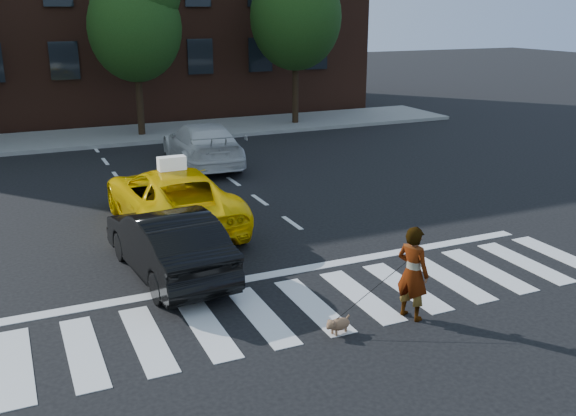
{
  "coord_description": "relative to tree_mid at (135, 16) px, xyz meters",
  "views": [
    {
      "loc": [
        -4.72,
        -9.43,
        5.15
      ],
      "look_at": [
        0.58,
        2.38,
        1.1
      ],
      "focal_mm": 40.0,
      "sensor_mm": 36.0,
      "label": 1
    }
  ],
  "objects": [
    {
      "name": "crosswalk",
      "position": [
        -0.53,
        -17.0,
        -4.85
      ],
      "size": [
        13.0,
        2.4,
        0.01
      ],
      "primitive_type": "cube",
      "color": "silver",
      "rests_on": "ground"
    },
    {
      "name": "white_suv",
      "position": [
        0.87,
        -5.65,
        -4.13
      ],
      "size": [
        2.34,
        5.11,
        1.45
      ],
      "primitive_type": "imported",
      "rotation": [
        0.0,
        0.0,
        3.08
      ],
      "color": "silver",
      "rests_on": "ground"
    },
    {
      "name": "black_sedan",
      "position": [
        -2.53,
        -14.5,
        -4.17
      ],
      "size": [
        1.83,
        4.26,
        1.36
      ],
      "primitive_type": "imported",
      "rotation": [
        0.0,
        0.0,
        3.24
      ],
      "color": "black",
      "rests_on": "ground"
    },
    {
      "name": "ground",
      "position": [
        -0.53,
        -17.0,
        -4.85
      ],
      "size": [
        120.0,
        120.0,
        0.0
      ],
      "primitive_type": "plane",
      "color": "black",
      "rests_on": "ground"
    },
    {
      "name": "dog",
      "position": [
        -0.63,
        -18.11,
        -4.68
      ],
      "size": [
        0.52,
        0.3,
        0.3
      ],
      "rotation": [
        0.0,
        0.0,
        0.29
      ],
      "color": "olive",
      "rests_on": "ground"
    },
    {
      "name": "tree_right",
      "position": [
        7.0,
        -0.0,
        0.41
      ],
      "size": [
        4.0,
        4.0,
        7.7
      ],
      "color": "black",
      "rests_on": "ground"
    },
    {
      "name": "taxi",
      "position": [
        -1.71,
        -11.59,
        -4.12
      ],
      "size": [
        2.54,
        5.34,
        1.47
      ],
      "primitive_type": "imported",
      "rotation": [
        0.0,
        0.0,
        3.16
      ],
      "color": "yellow",
      "rests_on": "ground"
    },
    {
      "name": "stop_line",
      "position": [
        -0.53,
        -15.4,
        -4.85
      ],
      "size": [
        12.0,
        0.3,
        0.01
      ],
      "primitive_type": "cube",
      "color": "silver",
      "rests_on": "ground"
    },
    {
      "name": "tree_mid",
      "position": [
        0.0,
        0.0,
        0.0
      ],
      "size": [
        3.69,
        3.69,
        7.1
      ],
      "color": "black",
      "rests_on": "ground"
    },
    {
      "name": "woman",
      "position": [
        0.82,
        -18.1,
        -4.02
      ],
      "size": [
        0.6,
        0.71,
        1.67
      ],
      "primitive_type": "imported",
      "rotation": [
        0.0,
        0.0,
        1.95
      ],
      "color": "#999999",
      "rests_on": "ground"
    },
    {
      "name": "taxi_sign",
      "position": [
        -1.71,
        -11.79,
        -3.22
      ],
      "size": [
        0.66,
        0.29,
        0.32
      ],
      "primitive_type": "cube",
      "rotation": [
        0.0,
        0.0,
        3.16
      ],
      "color": "white",
      "rests_on": "taxi"
    },
    {
      "name": "sidewalk_far",
      "position": [
        -0.53,
        0.5,
        -4.78
      ],
      "size": [
        30.0,
        4.0,
        0.15
      ],
      "primitive_type": "cube",
      "color": "slate",
      "rests_on": "ground"
    }
  ]
}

